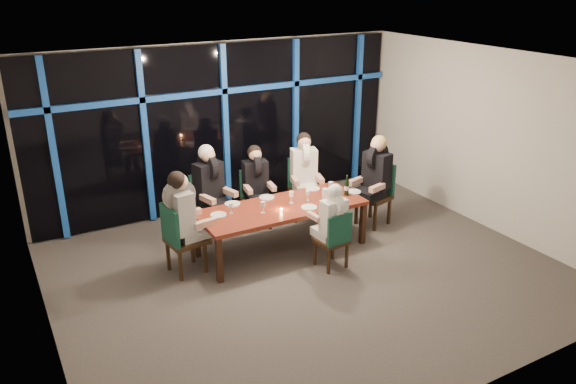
% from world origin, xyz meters
% --- Properties ---
extents(room, '(7.04, 7.00, 3.02)m').
position_xyz_m(room, '(0.00, 0.00, 2.02)').
color(room, '#4F4945').
rests_on(room, ground).
extents(window_wall, '(6.86, 0.43, 2.94)m').
position_xyz_m(window_wall, '(0.01, 2.93, 1.55)').
color(window_wall, black).
rests_on(window_wall, ground).
extents(dining_table, '(2.60, 1.00, 0.75)m').
position_xyz_m(dining_table, '(0.00, 0.80, 0.68)').
color(dining_table, maroon).
rests_on(dining_table, ground).
extents(chair_far_left, '(0.61, 0.61, 1.07)m').
position_xyz_m(chair_far_left, '(-0.80, 1.87, 0.60)').
color(chair_far_left, '#311F10').
rests_on(chair_far_left, ground).
extents(chair_far_mid, '(0.52, 0.52, 0.98)m').
position_xyz_m(chair_far_mid, '(0.05, 1.85, 0.55)').
color(chair_far_mid, '#311F10').
rests_on(chair_far_mid, ground).
extents(chair_far_right, '(0.61, 0.61, 1.05)m').
position_xyz_m(chair_far_right, '(0.98, 1.81, 0.59)').
color(chair_far_right, '#311F10').
rests_on(chair_far_right, ground).
extents(chair_end_left, '(0.56, 0.56, 1.07)m').
position_xyz_m(chair_end_left, '(-1.63, 0.87, 0.60)').
color(chair_end_left, '#311F10').
rests_on(chair_end_left, ground).
extents(chair_end_right, '(0.61, 0.61, 1.08)m').
position_xyz_m(chair_end_right, '(1.94, 0.91, 0.60)').
color(chair_end_right, '#311F10').
rests_on(chair_end_right, ground).
extents(chair_near_mid, '(0.45, 0.45, 0.90)m').
position_xyz_m(chair_near_mid, '(0.38, -0.10, 0.50)').
color(chair_near_mid, '#311F10').
rests_on(chair_near_mid, ground).
extents(diner_far_left, '(0.61, 0.72, 1.04)m').
position_xyz_m(diner_far_left, '(-0.77, 1.78, 1.02)').
color(diner_far_left, black).
rests_on(diner_far_left, ground).
extents(diner_far_mid, '(0.53, 0.65, 0.96)m').
position_xyz_m(diner_far_mid, '(0.04, 1.77, 0.94)').
color(diner_far_mid, black).
rests_on(diner_far_mid, ground).
extents(diner_far_right, '(0.62, 0.71, 1.03)m').
position_xyz_m(diner_far_right, '(0.95, 1.72, 1.00)').
color(diner_far_right, white).
rests_on(diner_far_right, ground).
extents(diner_end_left, '(0.70, 0.57, 1.04)m').
position_xyz_m(diner_end_left, '(-1.54, 0.88, 1.02)').
color(diner_end_left, black).
rests_on(diner_end_left, ground).
extents(diner_end_right, '(0.73, 0.62, 1.05)m').
position_xyz_m(diner_end_right, '(1.85, 0.88, 1.03)').
color(diner_end_right, black).
rests_on(diner_end_right, ground).
extents(diner_near_mid, '(0.47, 0.58, 0.88)m').
position_xyz_m(diner_near_mid, '(0.38, -0.03, 0.86)').
color(diner_near_mid, white).
rests_on(diner_near_mid, ground).
extents(plate_far_left, '(0.24, 0.24, 0.01)m').
position_xyz_m(plate_far_left, '(-0.63, 1.24, 0.76)').
color(plate_far_left, white).
rests_on(plate_far_left, dining_table).
extents(plate_far_mid, '(0.24, 0.24, 0.01)m').
position_xyz_m(plate_far_mid, '(-0.05, 1.21, 0.76)').
color(plate_far_mid, white).
rests_on(plate_far_mid, dining_table).
extents(plate_far_right, '(0.24, 0.24, 0.01)m').
position_xyz_m(plate_far_right, '(0.79, 1.18, 0.76)').
color(plate_far_right, white).
rests_on(plate_far_right, dining_table).
extents(plate_end_left, '(0.24, 0.24, 0.01)m').
position_xyz_m(plate_end_left, '(-0.98, 0.95, 0.76)').
color(plate_end_left, white).
rests_on(plate_end_left, dining_table).
extents(plate_end_right, '(0.24, 0.24, 0.01)m').
position_xyz_m(plate_end_right, '(1.28, 0.73, 0.76)').
color(plate_end_right, white).
rests_on(plate_end_right, dining_table).
extents(plate_near_mid, '(0.24, 0.24, 0.01)m').
position_xyz_m(plate_near_mid, '(0.33, 0.53, 0.76)').
color(plate_near_mid, white).
rests_on(plate_near_mid, dining_table).
extents(wine_bottle, '(0.08, 0.08, 0.34)m').
position_xyz_m(wine_bottle, '(1.13, 0.68, 0.88)').
color(wine_bottle, black).
rests_on(wine_bottle, dining_table).
extents(water_pitcher, '(0.11, 0.10, 0.19)m').
position_xyz_m(water_pitcher, '(0.72, 0.69, 0.84)').
color(water_pitcher, silver).
rests_on(water_pitcher, dining_table).
extents(tea_light, '(0.05, 0.05, 0.03)m').
position_xyz_m(tea_light, '(-0.08, 0.67, 0.76)').
color(tea_light, '#FA984B').
rests_on(tea_light, dining_table).
extents(wine_glass_a, '(0.07, 0.07, 0.18)m').
position_xyz_m(wine_glass_a, '(-0.37, 0.70, 0.88)').
color(wine_glass_a, silver).
rests_on(wine_glass_a, dining_table).
extents(wine_glass_b, '(0.07, 0.07, 0.19)m').
position_xyz_m(wine_glass_b, '(0.19, 0.83, 0.89)').
color(wine_glass_b, silver).
rests_on(wine_glass_b, dining_table).
extents(wine_glass_c, '(0.06, 0.06, 0.16)m').
position_xyz_m(wine_glass_c, '(0.46, 0.79, 0.87)').
color(wine_glass_c, silver).
rests_on(wine_glass_c, dining_table).
extents(wine_glass_d, '(0.06, 0.06, 0.17)m').
position_xyz_m(wine_glass_d, '(-0.79, 0.93, 0.87)').
color(wine_glass_d, silver).
rests_on(wine_glass_d, dining_table).
extents(wine_glass_e, '(0.07, 0.07, 0.19)m').
position_xyz_m(wine_glass_e, '(0.95, 0.88, 0.89)').
color(wine_glass_e, silver).
rests_on(wine_glass_e, dining_table).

